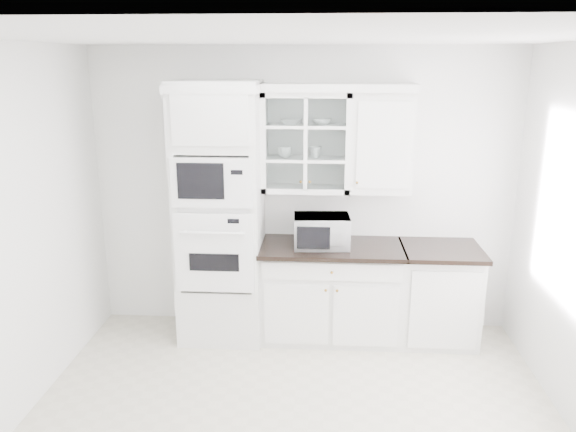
{
  "coord_description": "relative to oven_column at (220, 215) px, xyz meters",
  "views": [
    {
      "loc": [
        0.2,
        -3.49,
        2.57
      ],
      "look_at": [
        -0.1,
        1.05,
        1.3
      ],
      "focal_mm": 35.0,
      "sensor_mm": 36.0,
      "label": 1
    }
  ],
  "objects": [
    {
      "name": "base_cabinet_run",
      "position": [
        1.03,
        0.03,
        -0.74
      ],
      "size": [
        1.32,
        0.67,
        0.92
      ],
      "color": "silver",
      "rests_on": "ground"
    },
    {
      "name": "upper_cabinet_solid",
      "position": [
        1.46,
        0.17,
        0.65
      ],
      "size": [
        0.55,
        0.33,
        0.9
      ],
      "primitive_type": "cube",
      "color": "silver",
      "rests_on": "room_shell"
    },
    {
      "name": "extra_base_cabinet",
      "position": [
        2.03,
        0.03,
        -0.74
      ],
      "size": [
        0.72,
        0.67,
        0.92
      ],
      "color": "silver",
      "rests_on": "ground"
    },
    {
      "name": "countertop_microwave",
      "position": [
        0.93,
        -0.01,
        -0.13
      ],
      "size": [
        0.52,
        0.45,
        0.29
      ],
      "primitive_type": "imported",
      "rotation": [
        0.0,
        0.0,
        3.2
      ],
      "color": "white",
      "rests_on": "base_cabinet_run"
    },
    {
      "name": "bowl_a",
      "position": [
        0.65,
        0.16,
        0.83
      ],
      "size": [
        0.23,
        0.23,
        0.05
      ],
      "primitive_type": "imported",
      "rotation": [
        0.0,
        0.0,
        -0.22
      ],
      "color": "white",
      "rests_on": "upper_cabinet_glass"
    },
    {
      "name": "upper_cabinet_glass",
      "position": [
        0.78,
        0.17,
        0.65
      ],
      "size": [
        0.8,
        0.33,
        0.9
      ],
      "color": "silver",
      "rests_on": "room_shell"
    },
    {
      "name": "oven_column",
      "position": [
        0.0,
        0.0,
        0.0
      ],
      "size": [
        0.76,
        0.68,
        2.4
      ],
      "color": "silver",
      "rests_on": "ground"
    },
    {
      "name": "crown_molding",
      "position": [
        0.68,
        0.14,
        1.14
      ],
      "size": [
        2.14,
        0.38,
        0.07
      ],
      "primitive_type": "cube",
      "color": "white",
      "rests_on": "room_shell"
    },
    {
      "name": "cup_b",
      "position": [
        0.86,
        0.15,
        0.56
      ],
      "size": [
        0.14,
        0.14,
        0.1
      ],
      "primitive_type": "imported",
      "rotation": [
        0.0,
        0.0,
        -0.32
      ],
      "color": "white",
      "rests_on": "upper_cabinet_glass"
    },
    {
      "name": "ground",
      "position": [
        0.75,
        -1.42,
        -1.19
      ],
      "size": [
        4.0,
        3.5,
        0.01
      ],
      "primitive_type": "cube",
      "color": "beige",
      "rests_on": "ground"
    },
    {
      "name": "bowl_b",
      "position": [
        0.92,
        0.17,
        0.84
      ],
      "size": [
        0.21,
        0.21,
        0.05
      ],
      "primitive_type": "imported",
      "rotation": [
        0.0,
        0.0,
        -0.3
      ],
      "color": "white",
      "rests_on": "upper_cabinet_glass"
    },
    {
      "name": "room_shell",
      "position": [
        0.75,
        -0.99,
        0.58
      ],
      "size": [
        4.0,
        3.5,
        2.7
      ],
      "color": "white",
      "rests_on": "ground"
    },
    {
      "name": "cup_a",
      "position": [
        0.59,
        0.16,
        0.56
      ],
      "size": [
        0.15,
        0.15,
        0.1
      ],
      "primitive_type": "imported",
      "rotation": [
        0.0,
        0.0,
        0.25
      ],
      "color": "white",
      "rests_on": "upper_cabinet_glass"
    }
  ]
}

